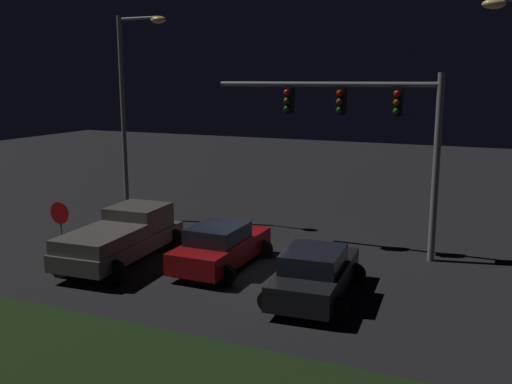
{
  "coord_description": "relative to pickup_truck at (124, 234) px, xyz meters",
  "views": [
    {
      "loc": [
        8.0,
        -16.95,
        6.31
      ],
      "look_at": [
        0.08,
        0.98,
        2.43
      ],
      "focal_mm": 40.39,
      "sensor_mm": 36.0,
      "label": 1
    }
  ],
  "objects": [
    {
      "name": "car_sedan_far",
      "position": [
        7.14,
        -0.54,
        -0.26
      ],
      "size": [
        2.71,
        4.53,
        1.51
      ],
      "rotation": [
        0.0,
        0.0,
        1.65
      ],
      "color": "black",
      "rests_on": "ground_plane"
    },
    {
      "name": "car_sedan",
      "position": [
        3.37,
        0.81,
        -0.26
      ],
      "size": [
        2.49,
        4.4,
        1.51
      ],
      "rotation": [
        0.0,
        0.0,
        1.57
      ],
      "color": "maroon",
      "rests_on": "ground_plane"
    },
    {
      "name": "grass_median",
      "position": [
        4.02,
        -6.54,
        -0.95
      ],
      "size": [
        22.69,
        4.37,
        0.1
      ],
      "primitive_type": "cube",
      "color": "black",
      "rests_on": "ground_plane"
    },
    {
      "name": "traffic_signal_gantry",
      "position": [
        7.35,
        4.45,
        3.9
      ],
      "size": [
        8.32,
        0.56,
        6.5
      ],
      "color": "slate",
      "rests_on": "ground_plane"
    },
    {
      "name": "pickup_truck",
      "position": [
        0.0,
        0.0,
        0.0
      ],
      "size": [
        3.1,
        5.52,
        1.8
      ],
      "rotation": [
        0.0,
        0.0,
        1.63
      ],
      "color": "#514C47",
      "rests_on": "ground_plane"
    },
    {
      "name": "stop_sign",
      "position": [
        -1.67,
        -1.21,
        0.56
      ],
      "size": [
        0.76,
        0.08,
        2.23
      ],
      "color": "slate",
      "rests_on": "ground_plane"
    },
    {
      "name": "street_lamp_left",
      "position": [
        -3.28,
        5.26,
        4.55
      ],
      "size": [
        2.45,
        0.44,
        8.94
      ],
      "color": "slate",
      "rests_on": "ground_plane"
    },
    {
      "name": "ground_plane",
      "position": [
        4.02,
        1.15,
        -1.0
      ],
      "size": [
        80.0,
        80.0,
        0.0
      ],
      "primitive_type": "plane",
      "color": "black"
    }
  ]
}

